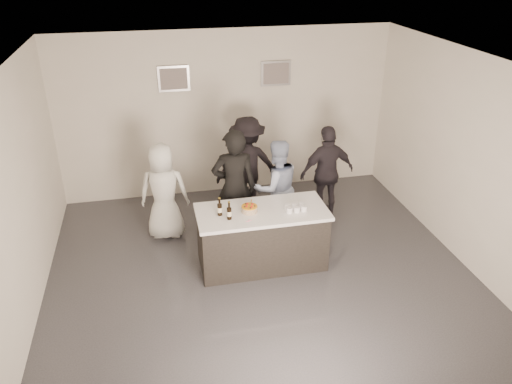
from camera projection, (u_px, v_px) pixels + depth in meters
floor at (264, 280)px, 7.08m from camera, size 6.00×6.00×0.00m
ceiling at (265, 67)px, 5.73m from camera, size 6.00×6.00×0.00m
wall_back at (227, 114)px, 9.02m from camera, size 6.00×0.04×3.00m
wall_front at (354, 353)px, 3.78m from camera, size 6.00×0.04×3.00m
wall_left at (15, 209)px, 5.83m from camera, size 0.04×6.00×3.00m
wall_right at (473, 165)px, 6.97m from camera, size 0.04×6.00×3.00m
picture_left at (174, 79)px, 8.51m from camera, size 0.54×0.04×0.44m
picture_right at (276, 73)px, 8.85m from camera, size 0.54×0.04×0.44m
bar_counter at (262, 237)px, 7.24m from camera, size 1.86×0.86×0.90m
cake at (249, 209)px, 6.98m from camera, size 0.23×0.23×0.08m
beer_bottle_a at (220, 207)px, 6.86m from camera, size 0.07×0.07×0.26m
beer_bottle_b at (229, 211)px, 6.76m from camera, size 0.07×0.07×0.26m
tumbler_cluster at (296, 208)px, 7.03m from camera, size 0.30×0.19×0.08m
candles at (242, 222)px, 6.75m from camera, size 0.24×0.08×0.01m
person_main_black at (234, 188)px, 7.59m from camera, size 0.71×0.50×1.88m
person_main_blue at (276, 188)px, 7.91m from camera, size 0.86×0.72×1.60m
person_guest_left at (164, 192)px, 7.81m from camera, size 0.84×0.61×1.58m
person_guest_right at (327, 172)px, 8.39m from camera, size 1.00×0.50×1.63m
person_guest_back at (247, 164)px, 8.63m from camera, size 1.13×0.70×1.69m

